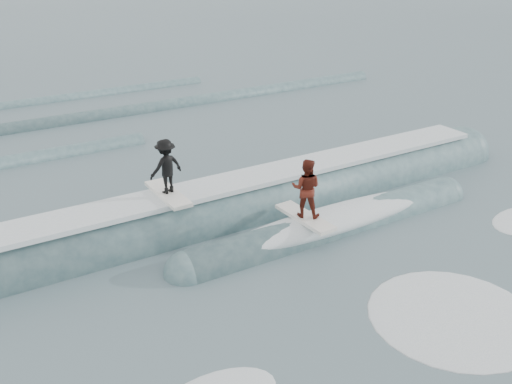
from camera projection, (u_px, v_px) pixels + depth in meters
ground at (385, 327)px, 12.04m from camera, size 160.00×160.00×0.00m
breaking_wave at (255, 215)px, 16.75m from camera, size 21.21×3.83×2.11m
surfer_black at (166, 170)px, 15.13m from camera, size 1.06×2.01×1.59m
surfer_red at (306, 192)px, 15.03m from camera, size 0.99×2.02×1.72m
whitewater at (466, 314)px, 12.47m from camera, size 13.61×6.68×0.10m
far_swells at (44, 129)px, 24.34m from camera, size 36.96×8.65×0.80m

